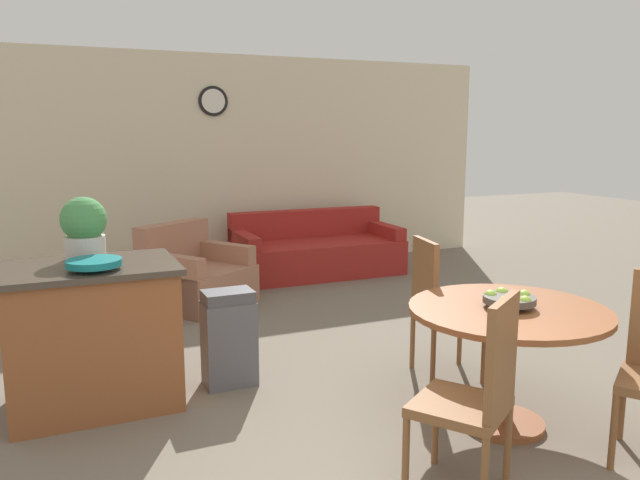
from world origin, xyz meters
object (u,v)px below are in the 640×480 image
(dining_chair_near_left, at_px, (477,390))
(couch, at_px, (316,252))
(kitchen_island, at_px, (93,335))
(potted_plant, at_px, (84,227))
(trash_bin, at_px, (229,338))
(dining_chair_far_side, at_px, (438,303))
(armchair, at_px, (195,278))
(dining_table, at_px, (507,335))
(fruit_bowl, at_px, (509,299))
(teal_bowl, at_px, (94,263))

(dining_chair_near_left, bearing_deg, couch, 41.30)
(kitchen_island, xyz_separation_m, potted_plant, (-0.00, 0.19, 0.67))
(kitchen_island, xyz_separation_m, trash_bin, (0.88, -0.03, -0.13))
(dining_chair_far_side, distance_m, potted_plant, 2.48)
(armchair, bearing_deg, trash_bin, -130.32)
(dining_table, height_order, couch, couch)
(fruit_bowl, xyz_separation_m, armchair, (-1.12, 3.40, -0.51))
(fruit_bowl, bearing_deg, dining_chair_far_side, 85.10)
(teal_bowl, bearing_deg, armchair, 64.24)
(dining_chair_far_side, xyz_separation_m, kitchen_island, (-2.30, 0.50, -0.08))
(dining_chair_near_left, xyz_separation_m, teal_bowl, (-1.58, 1.67, 0.43))
(teal_bowl, distance_m, potted_plant, 0.40)
(dining_table, bearing_deg, armchair, 108.15)
(potted_plant, height_order, armchair, potted_plant)
(kitchen_island, height_order, trash_bin, kitchen_island)
(teal_bowl, bearing_deg, fruit_bowl, -27.36)
(dining_table, relative_size, trash_bin, 1.72)
(teal_bowl, bearing_deg, dining_chair_near_left, -46.62)
(dining_chair_near_left, bearing_deg, dining_table, 5.76)
(dining_table, xyz_separation_m, fruit_bowl, (-0.00, 0.00, 0.22))
(dining_table, relative_size, teal_bowl, 3.54)
(dining_chair_near_left, xyz_separation_m, dining_chair_far_side, (0.70, 1.34, 0.00))
(trash_bin, relative_size, armchair, 0.55)
(fruit_bowl, bearing_deg, trash_bin, 136.32)
(potted_plant, xyz_separation_m, armchair, (1.12, 1.90, -0.86))
(dining_chair_near_left, xyz_separation_m, armchair, (-0.49, 3.93, -0.26))
(dining_table, distance_m, fruit_bowl, 0.22)
(dining_table, bearing_deg, trash_bin, 136.30)
(kitchen_island, relative_size, couch, 0.53)
(dining_chair_far_side, xyz_separation_m, trash_bin, (-1.41, 0.47, -0.21))
(kitchen_island, xyz_separation_m, teal_bowl, (0.02, -0.17, 0.51))
(fruit_bowl, bearing_deg, couch, 82.06)
(couch, bearing_deg, trash_bin, -122.42)
(teal_bowl, height_order, trash_bin, teal_bowl)
(potted_plant, bearing_deg, kitchen_island, -88.90)
(kitchen_island, height_order, teal_bowl, teal_bowl)
(dining_chair_near_left, height_order, couch, dining_chair_near_left)
(dining_chair_far_side, distance_m, kitchen_island, 2.35)
(kitchen_island, bearing_deg, dining_chair_far_side, -12.23)
(potted_plant, distance_m, couch, 4.02)
(dining_table, distance_m, armchair, 3.59)
(armchair, bearing_deg, kitchen_island, -152.22)
(kitchen_island, bearing_deg, fruit_bowl, -30.54)
(fruit_bowl, xyz_separation_m, trash_bin, (-1.34, 1.28, -0.46))
(fruit_bowl, distance_m, couch, 4.30)
(dining_table, height_order, armchair, armchair)
(dining_table, bearing_deg, couch, 82.06)
(dining_chair_near_left, relative_size, armchair, 0.83)
(dining_table, bearing_deg, dining_chair_far_side, 85.11)
(dining_chair_far_side, bearing_deg, fruit_bowl, 5.75)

